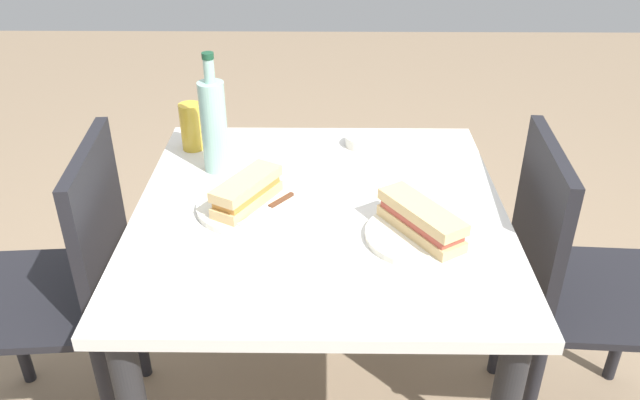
{
  "coord_description": "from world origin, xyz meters",
  "views": [
    {
      "loc": [
        1.32,
        0.01,
        1.52
      ],
      "look_at": [
        0.0,
        0.0,
        0.74
      ],
      "focal_mm": 36.31,
      "sensor_mm": 36.0,
      "label": 1
    }
  ],
  "objects_px": {
    "water_bottle": "(214,125)",
    "beer_glass": "(192,127)",
    "chair_near": "(69,283)",
    "olive_bowl": "(362,141)",
    "baguette_sandwich_near": "(247,191)",
    "chair_far": "(569,280)",
    "dining_table": "(320,249)",
    "knife_near": "(270,207)",
    "baguette_sandwich_far": "(421,219)",
    "plate_far": "(420,235)",
    "knife_far": "(436,222)",
    "plate_near": "(248,206)"
  },
  "relations": [
    {
      "from": "dining_table",
      "to": "water_bottle",
      "type": "height_order",
      "value": "water_bottle"
    },
    {
      "from": "plate_near",
      "to": "water_bottle",
      "type": "height_order",
      "value": "water_bottle"
    },
    {
      "from": "dining_table",
      "to": "knife_near",
      "type": "distance_m",
      "value": 0.18
    },
    {
      "from": "baguette_sandwich_near",
      "to": "knife_far",
      "type": "relative_size",
      "value": 1.22
    },
    {
      "from": "baguette_sandwich_far",
      "to": "knife_far",
      "type": "bearing_deg",
      "value": 134.26
    },
    {
      "from": "knife_near",
      "to": "chair_near",
      "type": "bearing_deg",
      "value": -91.03
    },
    {
      "from": "chair_near",
      "to": "plate_far",
      "type": "relative_size",
      "value": 3.63
    },
    {
      "from": "plate_far",
      "to": "olive_bowl",
      "type": "height_order",
      "value": "olive_bowl"
    },
    {
      "from": "knife_near",
      "to": "beer_glass",
      "type": "relative_size",
      "value": 1.12
    },
    {
      "from": "dining_table",
      "to": "plate_near",
      "type": "height_order",
      "value": "plate_near"
    },
    {
      "from": "baguette_sandwich_far",
      "to": "plate_near",
      "type": "bearing_deg",
      "value": -106.92
    },
    {
      "from": "knife_near",
      "to": "olive_bowl",
      "type": "bearing_deg",
      "value": 147.7
    },
    {
      "from": "olive_bowl",
      "to": "water_bottle",
      "type": "bearing_deg",
      "value": -69.23
    },
    {
      "from": "baguette_sandwich_far",
      "to": "water_bottle",
      "type": "xyz_separation_m",
      "value": [
        -0.32,
        -0.49,
        0.08
      ]
    },
    {
      "from": "knife_far",
      "to": "olive_bowl",
      "type": "distance_m",
      "value": 0.45
    },
    {
      "from": "plate_near",
      "to": "baguette_sandwich_far",
      "type": "relative_size",
      "value": 1.06
    },
    {
      "from": "water_bottle",
      "to": "beer_glass",
      "type": "relative_size",
      "value": 2.39
    },
    {
      "from": "plate_near",
      "to": "knife_near",
      "type": "distance_m",
      "value": 0.06
    },
    {
      "from": "dining_table",
      "to": "chair_far",
      "type": "distance_m",
      "value": 0.64
    },
    {
      "from": "knife_near",
      "to": "knife_far",
      "type": "height_order",
      "value": "same"
    },
    {
      "from": "plate_far",
      "to": "beer_glass",
      "type": "xyz_separation_m",
      "value": [
        -0.45,
        -0.58,
        0.06
      ]
    },
    {
      "from": "chair_near",
      "to": "water_bottle",
      "type": "height_order",
      "value": "water_bottle"
    },
    {
      "from": "plate_near",
      "to": "water_bottle",
      "type": "bearing_deg",
      "value": -153.4
    },
    {
      "from": "water_bottle",
      "to": "knife_near",
      "type": "bearing_deg",
      "value": 35.17
    },
    {
      "from": "plate_far",
      "to": "olive_bowl",
      "type": "xyz_separation_m",
      "value": [
        -0.47,
        -0.1,
        0.01
      ]
    },
    {
      "from": "chair_near",
      "to": "water_bottle",
      "type": "bearing_deg",
      "value": 120.13
    },
    {
      "from": "knife_near",
      "to": "baguette_sandwich_far",
      "type": "bearing_deg",
      "value": 73.37
    },
    {
      "from": "knife_near",
      "to": "beer_glass",
      "type": "bearing_deg",
      "value": -145.1
    },
    {
      "from": "beer_glass",
      "to": "dining_table",
      "type": "bearing_deg",
      "value": 48.48
    },
    {
      "from": "chair_far",
      "to": "water_bottle",
      "type": "relative_size",
      "value": 2.77
    },
    {
      "from": "baguette_sandwich_near",
      "to": "dining_table",
      "type": "bearing_deg",
      "value": 93.62
    },
    {
      "from": "knife_far",
      "to": "water_bottle",
      "type": "distance_m",
      "value": 0.61
    },
    {
      "from": "plate_near",
      "to": "beer_glass",
      "type": "height_order",
      "value": "beer_glass"
    },
    {
      "from": "baguette_sandwich_far",
      "to": "chair_far",
      "type": "bearing_deg",
      "value": 108.0
    },
    {
      "from": "plate_far",
      "to": "knife_far",
      "type": "relative_size",
      "value": 1.44
    },
    {
      "from": "water_bottle",
      "to": "chair_far",
      "type": "bearing_deg",
      "value": 78.39
    },
    {
      "from": "chair_near",
      "to": "olive_bowl",
      "type": "xyz_separation_m",
      "value": [
        -0.36,
        0.75,
        0.23
      ]
    },
    {
      "from": "knife_near",
      "to": "water_bottle",
      "type": "height_order",
      "value": "water_bottle"
    },
    {
      "from": "knife_far",
      "to": "dining_table",
      "type": "bearing_deg",
      "value": -109.01
    },
    {
      "from": "dining_table",
      "to": "chair_near",
      "type": "xyz_separation_m",
      "value": [
        0.02,
        -0.64,
        -0.1
      ]
    },
    {
      "from": "plate_far",
      "to": "chair_far",
      "type": "bearing_deg",
      "value": 108.0
    },
    {
      "from": "baguette_sandwich_near",
      "to": "olive_bowl",
      "type": "distance_m",
      "value": 0.45
    },
    {
      "from": "knife_near",
      "to": "water_bottle",
      "type": "bearing_deg",
      "value": -144.83
    },
    {
      "from": "chair_near",
      "to": "plate_far",
      "type": "xyz_separation_m",
      "value": [
        0.11,
        0.86,
        0.22
      ]
    },
    {
      "from": "plate_far",
      "to": "beer_glass",
      "type": "relative_size",
      "value": 1.83
    },
    {
      "from": "chair_far",
      "to": "water_bottle",
      "type": "xyz_separation_m",
      "value": [
        -0.19,
        -0.91,
        0.35
      ]
    },
    {
      "from": "beer_glass",
      "to": "chair_far",
      "type": "bearing_deg",
      "value": 72.58
    },
    {
      "from": "baguette_sandwich_far",
      "to": "beer_glass",
      "type": "distance_m",
      "value": 0.73
    },
    {
      "from": "chair_far",
      "to": "plate_far",
      "type": "xyz_separation_m",
      "value": [
        0.13,
        -0.41,
        0.22
      ]
    },
    {
      "from": "olive_bowl",
      "to": "knife_far",
      "type": "bearing_deg",
      "value": 18.76
    }
  ]
}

